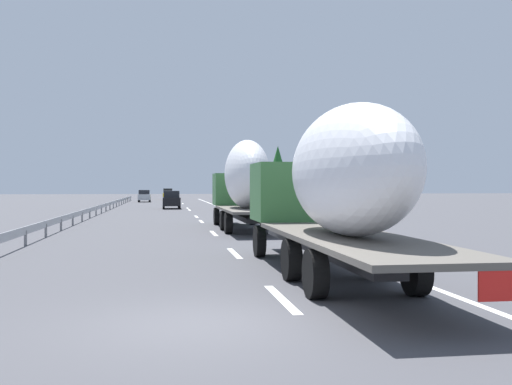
{
  "coord_description": "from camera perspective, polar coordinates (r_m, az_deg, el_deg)",
  "views": [
    {
      "loc": [
        -10.21,
        0.6,
        2.34
      ],
      "look_at": [
        19.79,
        -3.98,
        2.02
      ],
      "focal_mm": 42.15,
      "sensor_mm": 36.0,
      "label": 1
    }
  ],
  "objects": [
    {
      "name": "road_sign",
      "position": [
        54.44,
        -0.97,
        0.29
      ],
      "size": [
        0.1,
        0.9,
        2.92
      ],
      "color": "gray",
      "rests_on": "ground_plane"
    },
    {
      "name": "lane_stripe_7",
      "position": [
        80.69,
        -6.97,
        -1.05
      ],
      "size": [
        3.2,
        0.2,
        0.01
      ],
      "primitive_type": "cube",
      "color": "white",
      "rests_on": "ground_plane"
    },
    {
      "name": "tree_1",
      "position": [
        83.04,
        0.89,
        1.94
      ],
      "size": [
        2.83,
        2.83,
        6.79
      ],
      "color": "#472D19",
      "rests_on": "ground_plane"
    },
    {
      "name": "lane_stripe_5",
      "position": [
        58.96,
        -6.34,
        -1.66
      ],
      "size": [
        3.2,
        0.2,
        0.01
      ],
      "primitive_type": "cube",
      "color": "white",
      "rests_on": "ground_plane"
    },
    {
      "name": "ground_plane",
      "position": [
        50.27,
        -7.99,
        -2.06
      ],
      "size": [
        260.0,
        260.0,
        0.0
      ],
      "primitive_type": "plane",
      "color": "#424247"
    },
    {
      "name": "tree_4",
      "position": [
        85.81,
        -1.32,
        1.68
      ],
      "size": [
        2.58,
        2.58,
        6.51
      ],
      "color": "#472D19",
      "rests_on": "ground_plane"
    },
    {
      "name": "lane_stripe_2",
      "position": [
        29.82,
        -4.04,
        -3.88
      ],
      "size": [
        3.2,
        0.2,
        0.01
      ],
      "primitive_type": "cube",
      "color": "white",
      "rests_on": "ground_plane"
    },
    {
      "name": "truck_trailing",
      "position": [
        15.23,
        7.34,
        0.82
      ],
      "size": [
        13.93,
        2.55,
        4.21
      ],
      "color": "#387038",
      "rests_on": "ground_plane"
    },
    {
      "name": "edge_line_right",
      "position": [
        55.6,
        -2.37,
        -1.8
      ],
      "size": [
        110.0,
        0.2,
        0.01
      ],
      "primitive_type": "cube",
      "color": "white",
      "rests_on": "ground_plane"
    },
    {
      "name": "lane_stripe_4",
      "position": [
        46.11,
        -5.68,
        -2.29
      ],
      "size": [
        3.2,
        0.2,
        0.01
      ],
      "primitive_type": "cube",
      "color": "white",
      "rests_on": "ground_plane"
    },
    {
      "name": "car_yellow_coupe",
      "position": [
        104.39,
        -8.37,
        -0.15
      ],
      "size": [
        4.43,
        1.72,
        1.93
      ],
      "color": "gold",
      "rests_on": "ground_plane"
    },
    {
      "name": "guardrail_median",
      "position": [
        53.52,
        -14.46,
        -1.29
      ],
      "size": [
        94.0,
        0.1,
        0.76
      ],
      "color": "#9EA0A5",
      "rests_on": "ground_plane"
    },
    {
      "name": "car_silver_hatch",
      "position": [
        89.85,
        -10.55,
        -0.31
      ],
      "size": [
        4.59,
        1.76,
        1.77
      ],
      "color": "#ADB2B7",
      "rests_on": "ground_plane"
    },
    {
      "name": "lane_stripe_6",
      "position": [
        64.05,
        -6.52,
        -1.48
      ],
      "size": [
        3.2,
        0.2,
        0.01
      ],
      "primitive_type": "cube",
      "color": "white",
      "rests_on": "ground_plane"
    },
    {
      "name": "lane_stripe_0",
      "position": [
        12.66,
        2.44,
        -10.02
      ],
      "size": [
        3.2,
        0.2,
        0.01
      ],
      "primitive_type": "cube",
      "color": "white",
      "rests_on": "ground_plane"
    },
    {
      "name": "car_black_suv",
      "position": [
        62.61,
        -8.03,
        -0.68
      ],
      "size": [
        4.5,
        1.81,
        1.86
      ],
      "color": "black",
      "rests_on": "ground_plane"
    },
    {
      "name": "lane_stripe_1",
      "position": [
        20.99,
        -2.07,
        -5.78
      ],
      "size": [
        3.2,
        0.2,
        0.01
      ],
      "primitive_type": "cube",
      "color": "white",
      "rests_on": "ground_plane"
    },
    {
      "name": "lane_stripe_3",
      "position": [
        39.84,
        -5.21,
        -2.75
      ],
      "size": [
        3.2,
        0.2,
        0.01
      ],
      "primitive_type": "cube",
      "color": "white",
      "rests_on": "ground_plane"
    },
    {
      "name": "lane_stripe_8",
      "position": [
        93.8,
        -7.21,
        -0.82
      ],
      "size": [
        3.2,
        0.2,
        0.01
      ],
      "primitive_type": "cube",
      "color": "white",
      "rests_on": "ground_plane"
    },
    {
      "name": "tree_2",
      "position": [
        50.08,
        5.8,
        2.27
      ],
      "size": [
        3.26,
        3.26,
        5.65
      ],
      "color": "#472D19",
      "rests_on": "ground_plane"
    },
    {
      "name": "tree_3",
      "position": [
        71.34,
        2.08,
        2.18
      ],
      "size": [
        3.25,
        3.25,
        7.13
      ],
      "color": "#472D19",
      "rests_on": "ground_plane"
    },
    {
      "name": "lane_stripe_9",
      "position": [
        101.99,
        -7.32,
        -0.7
      ],
      "size": [
        3.2,
        0.2,
        0.01
      ],
      "primitive_type": "cube",
      "color": "white",
      "rests_on": "ground_plane"
    },
    {
      "name": "truck_lead",
      "position": [
        32.09,
        -1.15,
        1.09
      ],
      "size": [
        12.45,
        2.55,
        4.72
      ],
      "color": "#387038",
      "rests_on": "ground_plane"
    },
    {
      "name": "tree_0",
      "position": [
        77.75,
        -0.68,
        1.89
      ],
      "size": [
        3.08,
        3.08,
        6.3
      ],
      "color": "#472D19",
      "rests_on": "ground_plane"
    }
  ]
}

